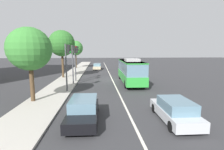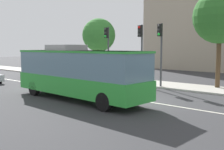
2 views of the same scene
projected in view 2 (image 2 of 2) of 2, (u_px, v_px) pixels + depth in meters
ground_plane at (137, 100)px, 17.01m from camera, size 160.00×160.00×0.00m
sidewalk_kerb at (187, 87)px, 22.08m from camera, size 80.00×3.46×0.14m
lane_centre_line at (137, 100)px, 17.01m from camera, size 76.00×0.16×0.01m
transit_bus at (78, 71)px, 17.01m from camera, size 10.07×2.78×3.46m
sedan_black at (40, 71)px, 29.38m from camera, size 4.54×1.90×1.46m
traffic_light_near_corner at (141, 44)px, 22.97m from camera, size 0.33×0.62×5.20m
traffic_light_mid_block at (160, 44)px, 21.62m from camera, size 0.32×0.62×5.20m
traffic_light_far_corner at (107, 44)px, 25.66m from camera, size 0.33×0.62×5.20m
street_tree_kerbside_centre at (220, 17)px, 20.99m from camera, size 4.16×4.16×7.73m
street_tree_kerbside_right at (99, 35)px, 29.68m from camera, size 3.62×3.62×6.44m
office_block_background at (222, 1)px, 41.04m from camera, size 19.55×14.33×20.40m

